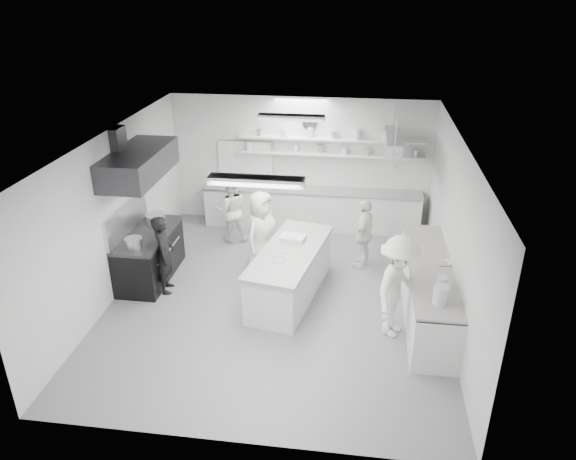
# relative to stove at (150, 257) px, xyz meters

# --- Properties ---
(floor) EXTENTS (6.00, 7.00, 0.02)m
(floor) POSITION_rel_stove_xyz_m (2.60, -0.40, -0.46)
(floor) COLOR gray
(floor) RESTS_ON ground
(ceiling) EXTENTS (6.00, 7.00, 0.02)m
(ceiling) POSITION_rel_stove_xyz_m (2.60, -0.40, 2.56)
(ceiling) COLOR silver
(ceiling) RESTS_ON wall_back
(wall_back) EXTENTS (6.00, 0.04, 3.00)m
(wall_back) POSITION_rel_stove_xyz_m (2.60, 3.10, 1.05)
(wall_back) COLOR silver
(wall_back) RESTS_ON floor
(wall_front) EXTENTS (6.00, 0.04, 3.00)m
(wall_front) POSITION_rel_stove_xyz_m (2.60, -3.90, 1.05)
(wall_front) COLOR silver
(wall_front) RESTS_ON floor
(wall_left) EXTENTS (0.04, 7.00, 3.00)m
(wall_left) POSITION_rel_stove_xyz_m (-0.40, -0.40, 1.05)
(wall_left) COLOR silver
(wall_left) RESTS_ON floor
(wall_right) EXTENTS (0.04, 7.00, 3.00)m
(wall_right) POSITION_rel_stove_xyz_m (5.60, -0.40, 1.05)
(wall_right) COLOR silver
(wall_right) RESTS_ON floor
(stove) EXTENTS (0.80, 1.80, 0.90)m
(stove) POSITION_rel_stove_xyz_m (0.00, 0.00, 0.00)
(stove) COLOR black
(stove) RESTS_ON floor
(exhaust_hood) EXTENTS (0.85, 2.00, 0.50)m
(exhaust_hood) POSITION_rel_stove_xyz_m (0.00, -0.00, 1.90)
(exhaust_hood) COLOR #303034
(exhaust_hood) RESTS_ON wall_left
(back_counter) EXTENTS (5.00, 0.60, 0.92)m
(back_counter) POSITION_rel_stove_xyz_m (2.90, 2.80, 0.01)
(back_counter) COLOR silver
(back_counter) RESTS_ON floor
(shelf_lower) EXTENTS (4.20, 0.26, 0.04)m
(shelf_lower) POSITION_rel_stove_xyz_m (3.30, 2.97, 1.30)
(shelf_lower) COLOR silver
(shelf_lower) RESTS_ON wall_back
(shelf_upper) EXTENTS (4.20, 0.26, 0.04)m
(shelf_upper) POSITION_rel_stove_xyz_m (3.30, 2.97, 1.65)
(shelf_upper) COLOR silver
(shelf_upper) RESTS_ON wall_back
(pass_through_window) EXTENTS (1.30, 0.04, 1.00)m
(pass_through_window) POSITION_rel_stove_xyz_m (1.30, 3.08, 1.00)
(pass_through_window) COLOR black
(pass_through_window) RESTS_ON wall_back
(wall_clock) EXTENTS (0.32, 0.05, 0.32)m
(wall_clock) POSITION_rel_stove_xyz_m (2.80, 3.06, 2.00)
(wall_clock) COLOR silver
(wall_clock) RESTS_ON wall_back
(right_counter) EXTENTS (0.74, 3.30, 0.94)m
(right_counter) POSITION_rel_stove_xyz_m (5.25, -0.60, 0.02)
(right_counter) COLOR silver
(right_counter) RESTS_ON floor
(pot_rack) EXTENTS (0.30, 1.60, 0.40)m
(pot_rack) POSITION_rel_stove_xyz_m (4.60, 2.00, 1.85)
(pot_rack) COLOR #B9BABB
(pot_rack) RESTS_ON ceiling
(light_fixture_front) EXTENTS (1.30, 0.25, 0.10)m
(light_fixture_front) POSITION_rel_stove_xyz_m (2.60, -2.20, 2.49)
(light_fixture_front) COLOR silver
(light_fixture_front) RESTS_ON ceiling
(light_fixture_rear) EXTENTS (1.30, 0.25, 0.10)m
(light_fixture_rear) POSITION_rel_stove_xyz_m (2.60, 1.40, 2.49)
(light_fixture_rear) COLOR silver
(light_fixture_rear) RESTS_ON ceiling
(prep_island) EXTENTS (1.34, 2.54, 0.89)m
(prep_island) POSITION_rel_stove_xyz_m (2.80, -0.29, -0.01)
(prep_island) COLOR silver
(prep_island) RESTS_ON floor
(stove_pot) EXTENTS (0.39, 0.39, 0.23)m
(stove_pot) POSITION_rel_stove_xyz_m (0.00, 0.48, 0.58)
(stove_pot) COLOR #B9BABB
(stove_pot) RESTS_ON stove
(cook_stove) EXTENTS (0.48, 0.62, 1.52)m
(cook_stove) POSITION_rel_stove_xyz_m (0.48, -0.43, 0.31)
(cook_stove) COLOR black
(cook_stove) RESTS_ON floor
(cook_back) EXTENTS (0.85, 0.75, 1.47)m
(cook_back) POSITION_rel_stove_xyz_m (1.21, 1.83, 0.29)
(cook_back) COLOR white
(cook_back) RESTS_ON floor
(cook_island_left) EXTENTS (0.84, 0.98, 1.70)m
(cook_island_left) POSITION_rel_stove_xyz_m (2.12, 0.55, 0.40)
(cook_island_left) COLOR white
(cook_island_left) RESTS_ON floor
(cook_island_right) EXTENTS (0.60, 0.93, 1.46)m
(cook_island_right) POSITION_rel_stove_xyz_m (4.13, 1.03, 0.28)
(cook_island_right) COLOR white
(cook_island_right) RESTS_ON floor
(cook_right) EXTENTS (1.06, 1.31, 1.77)m
(cook_right) POSITION_rel_stove_xyz_m (4.67, -1.23, 0.43)
(cook_right) COLOR white
(cook_right) RESTS_ON floor
(bowl_island_a) EXTENTS (0.31, 0.31, 0.06)m
(bowl_island_a) POSITION_rel_stove_xyz_m (2.65, -0.69, 0.47)
(bowl_island_a) COLOR #B9BABB
(bowl_island_a) RESTS_ON prep_island
(bowl_island_b) EXTENTS (0.21, 0.21, 0.06)m
(bowl_island_b) POSITION_rel_stove_xyz_m (2.69, -0.34, 0.47)
(bowl_island_b) COLOR silver
(bowl_island_b) RESTS_ON prep_island
(bowl_right) EXTENTS (0.31, 0.31, 0.06)m
(bowl_right) POSITION_rel_stove_xyz_m (5.46, -0.50, 0.52)
(bowl_right) COLOR silver
(bowl_right) RESTS_ON right_counter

